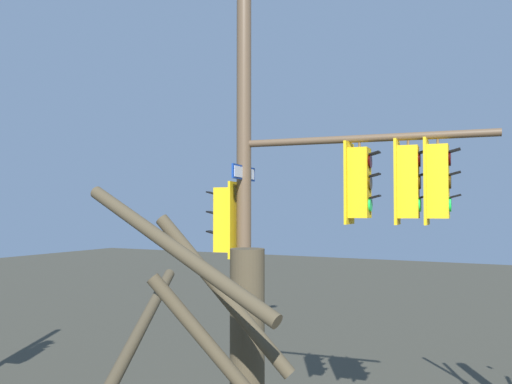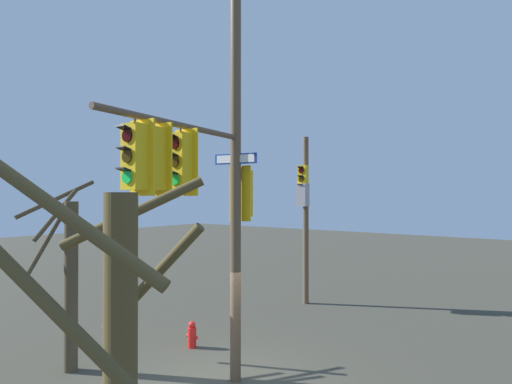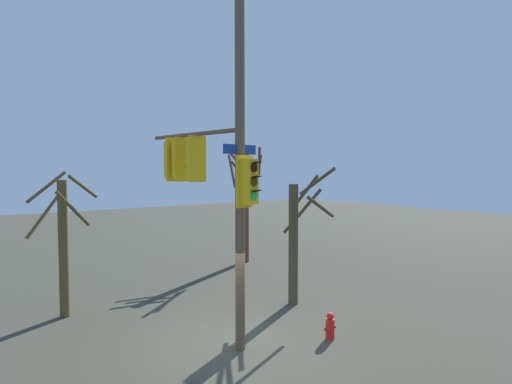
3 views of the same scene
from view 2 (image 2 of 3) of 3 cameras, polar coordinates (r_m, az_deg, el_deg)
main_signal_pole_assembly at (r=8.99m, az=-5.44°, el=4.42°), size 3.24×4.66×9.54m
secondary_pole_assembly at (r=16.72m, az=6.51°, el=-1.84°), size 0.48×0.78×6.58m
fire_hydrant at (r=12.65m, az=-8.61°, el=-18.50°), size 0.38×0.24×0.73m
bare_tree_behind_pole at (r=11.54m, az=-23.77°, el=-9.92°), size 1.95×2.36×4.69m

